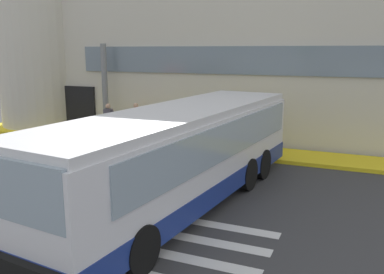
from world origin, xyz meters
The scene contains 8 objects.
ground_plane centered at (0.00, 0.00, -0.01)m, with size 80.00×90.00×0.02m, color #353538.
bay_paint_stripes centered at (2.00, -4.20, 0.00)m, with size 4.40×3.96×0.01m.
terminal_building centered at (-0.70, 11.64, 4.14)m, with size 24.55×13.80×8.30m.
boarding_curb centered at (0.00, 4.80, 0.07)m, with size 26.75×2.00×0.15m, color yellow.
entry_support_column centered at (-5.92, 5.40, 2.34)m, with size 0.28×0.28×4.39m, color slate.
bus_main_foreground centered at (1.23, -1.50, 1.33)m, with size 4.13×10.97×2.70m.
passenger_near_column centered at (-5.12, 4.43, 1.08)m, with size 0.59×0.25×1.68m.
passenger_by_doorway centered at (-4.02, 5.07, 1.08)m, with size 0.51×0.39×1.68m.
Camera 1 is at (5.74, -11.31, 4.24)m, focal length 38.25 mm.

